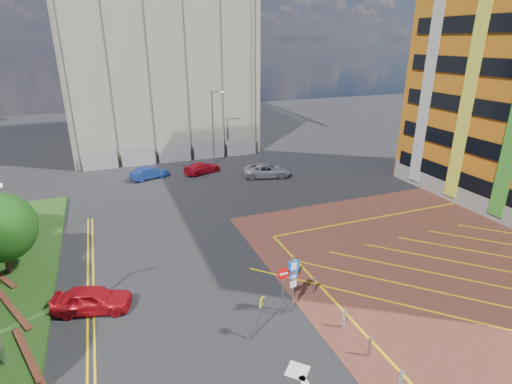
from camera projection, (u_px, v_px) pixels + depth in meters
ground at (292, 327)px, 19.49m from camera, size 140.00×140.00×0.00m
forecourt at (499, 270)px, 24.24m from camera, size 26.00×26.00×0.02m
retaining_wall at (24, 361)px, 17.14m from camera, size 6.06×20.33×0.40m
lamp_back at (213, 125)px, 43.65m from camera, size 1.53×0.16×8.00m
sign_cluster at (289, 281)px, 19.74m from camera, size 1.17×0.12×3.20m
warning_sign at (259, 312)px, 18.26m from camera, size 0.83×0.43×2.24m
bollard_row at (352, 329)px, 18.65m from camera, size 0.14×11.14×0.90m
construction_building at (154, 57)px, 50.32m from camera, size 21.20×19.20×22.00m
construction_fence at (184, 153)px, 45.55m from camera, size 21.60×0.06×2.00m
car_red_left at (92, 299)px, 20.42m from camera, size 4.21×2.58×1.34m
car_blue_back at (149, 173)px, 39.93m from camera, size 3.92×2.34×1.22m
car_red_back at (202, 168)px, 41.60m from camera, size 4.31×2.84×1.16m
car_silver_back at (267, 171)px, 40.43m from camera, size 5.20×3.40×1.33m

